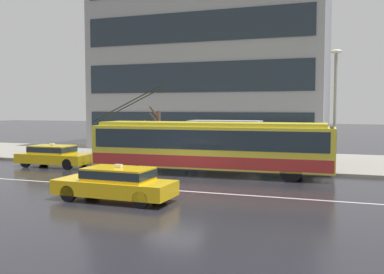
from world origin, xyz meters
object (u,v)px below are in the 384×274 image
(taxi_oncoming_near, at_px, (116,182))
(pedestrian_at_shelter, at_px, (157,145))
(pedestrian_waiting_by_pole, at_px, (272,139))
(street_tree_bare, at_px, (158,132))
(pedestrian_walking_past, at_px, (187,138))
(pedestrian_approaching_curb, at_px, (226,136))
(street_lamp, at_px, (335,99))
(bus_shelter, at_px, (226,131))
(taxi_queued_behind_bus, at_px, (54,155))
(trolleybus, at_px, (210,146))

(taxi_oncoming_near, distance_m, pedestrian_at_shelter, 11.68)
(pedestrian_waiting_by_pole, distance_m, street_tree_bare, 7.71)
(pedestrian_walking_past, bearing_deg, taxi_oncoming_near, -86.20)
(pedestrian_approaching_curb, distance_m, street_tree_bare, 4.76)
(pedestrian_approaching_curb, bearing_deg, pedestrian_walking_past, -130.70)
(pedestrian_approaching_curb, bearing_deg, pedestrian_waiting_by_pole, -11.29)
(taxi_oncoming_near, height_order, street_lamp, street_lamp)
(taxi_oncoming_near, relative_size, bus_shelter, 1.11)
(taxi_oncoming_near, relative_size, pedestrian_approaching_curb, 2.29)
(taxi_queued_behind_bus, xyz_separation_m, street_lamp, (15.77, 2.67, 3.25))
(taxi_queued_behind_bus, bearing_deg, taxi_oncoming_near, -41.25)
(street_lamp, height_order, street_tree_bare, street_lamp)
(taxi_oncoming_near, relative_size, pedestrian_at_shelter, 2.77)
(taxi_queued_behind_bus, xyz_separation_m, taxi_oncoming_near, (8.19, -7.18, -0.00))
(pedestrian_waiting_by_pole, bearing_deg, bus_shelter, -170.89)
(pedestrian_waiting_by_pole, bearing_deg, street_tree_bare, 173.62)
(taxi_queued_behind_bus, xyz_separation_m, pedestrian_approaching_curb, (9.38, 4.46, 1.07))
(pedestrian_at_shelter, xyz_separation_m, street_lamp, (10.84, -1.36, 2.82))
(bus_shelter, distance_m, pedestrian_approaching_curb, 1.09)
(pedestrian_at_shelter, bearing_deg, street_tree_bare, 112.59)
(trolleybus, bearing_deg, pedestrian_at_shelter, 140.79)
(bus_shelter, height_order, pedestrian_walking_past, bus_shelter)
(bus_shelter, bearing_deg, taxi_queued_behind_bus, -160.25)
(pedestrian_waiting_by_pole, bearing_deg, trolleybus, -125.14)
(pedestrian_approaching_curb, distance_m, pedestrian_walking_past, 2.80)
(trolleybus, xyz_separation_m, pedestrian_at_shelter, (-4.73, 3.86, -0.39))
(pedestrian_at_shelter, distance_m, street_tree_bare, 1.10)
(pedestrian_walking_past, bearing_deg, street_lamp, 2.27)
(bus_shelter, bearing_deg, pedestrian_approaching_curb, 103.49)
(taxi_queued_behind_bus, distance_m, pedestrian_walking_past, 7.98)
(taxi_oncoming_near, xyz_separation_m, bus_shelter, (1.43, 10.64, 1.42))
(pedestrian_walking_past, height_order, street_tree_bare, street_tree_bare)
(pedestrian_at_shelter, xyz_separation_m, street_tree_bare, (-0.30, 0.72, 0.78))
(trolleybus, xyz_separation_m, street_lamp, (6.10, 2.51, 2.43))
(street_tree_bare, bearing_deg, taxi_oncoming_near, -73.36)
(pedestrian_waiting_by_pole, height_order, street_lamp, street_lamp)
(taxi_oncoming_near, distance_m, pedestrian_waiting_by_pole, 11.84)
(bus_shelter, distance_m, pedestrian_waiting_by_pole, 2.73)
(bus_shelter, bearing_deg, trolleybus, -89.35)
(taxi_oncoming_near, bearing_deg, pedestrian_waiting_by_pole, 69.71)
(taxi_oncoming_near, bearing_deg, street_tree_bare, 106.64)
(pedestrian_waiting_by_pole, height_order, street_tree_bare, street_tree_bare)
(bus_shelter, relative_size, pedestrian_at_shelter, 2.49)
(trolleybus, bearing_deg, pedestrian_waiting_by_pole, 54.86)
(taxi_queued_behind_bus, bearing_deg, trolleybus, 0.94)
(pedestrian_approaching_curb, xyz_separation_m, pedestrian_waiting_by_pole, (2.90, -0.58, -0.10))
(bus_shelter, xyz_separation_m, pedestrian_waiting_by_pole, (2.66, 0.43, -0.46))
(pedestrian_approaching_curb, distance_m, street_lamp, 6.98)
(taxi_queued_behind_bus, xyz_separation_m, pedestrian_at_shelter, (4.93, 4.02, 0.42))
(taxi_queued_behind_bus, relative_size, street_tree_bare, 1.27)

